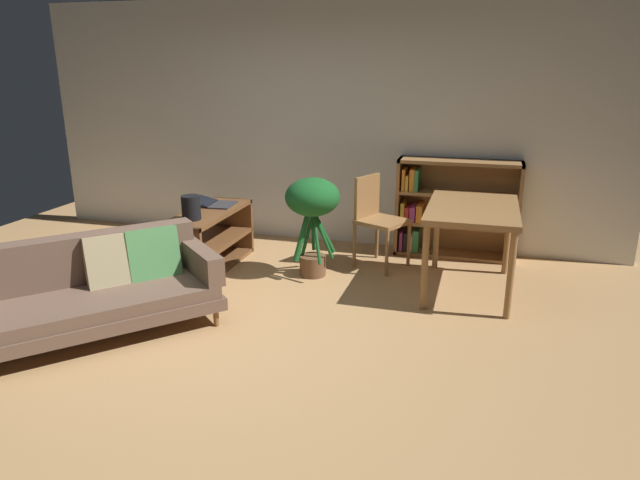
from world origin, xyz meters
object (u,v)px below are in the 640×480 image
(open_laptop, at_px, (216,203))
(desk_speaker, at_px, (191,208))
(dining_table, at_px, (472,216))
(bookshelf, at_px, (450,208))
(fabric_couch, at_px, (96,287))
(dining_chair_near, at_px, (377,216))
(media_console, at_px, (210,240))
(potted_floor_plant, at_px, (313,206))

(open_laptop, xyz_separation_m, desk_speaker, (0.03, -0.58, 0.10))
(dining_table, bearing_deg, bookshelf, 104.21)
(fabric_couch, xyz_separation_m, dining_chair_near, (1.79, 2.09, 0.17))
(fabric_couch, relative_size, dining_chair_near, 2.02)
(media_console, bearing_deg, dining_chair_near, 18.65)
(open_laptop, xyz_separation_m, bookshelf, (2.33, 0.86, -0.10))
(desk_speaker, bearing_deg, media_console, 89.60)
(fabric_couch, xyz_separation_m, open_laptop, (0.15, 1.80, 0.25))
(media_console, xyz_separation_m, dining_table, (2.55, 0.10, 0.41))
(fabric_couch, distance_m, desk_speaker, 1.28)
(fabric_couch, bearing_deg, bookshelf, 47.03)
(open_laptop, relative_size, bookshelf, 0.35)
(dining_chair_near, bearing_deg, media_console, -161.35)
(fabric_couch, height_order, bookshelf, bookshelf)
(open_laptop, height_order, bookshelf, bookshelf)
(potted_floor_plant, bearing_deg, fabric_couch, -127.80)
(media_console, height_order, potted_floor_plant, potted_floor_plant)
(open_laptop, bearing_deg, fabric_couch, -94.73)
(media_console, relative_size, open_laptop, 2.74)
(open_laptop, bearing_deg, bookshelf, 20.27)
(dining_chair_near, height_order, bookshelf, bookshelf)
(desk_speaker, height_order, dining_chair_near, dining_chair_near)
(desk_speaker, relative_size, dining_table, 0.19)
(open_laptop, distance_m, potted_floor_plant, 1.12)
(open_laptop, height_order, desk_speaker, desk_speaker)
(fabric_couch, relative_size, open_laptop, 4.19)
(desk_speaker, xyz_separation_m, bookshelf, (2.30, 1.44, -0.19))
(fabric_couch, xyz_separation_m, desk_speaker, (0.18, 1.22, 0.35))
(dining_table, xyz_separation_m, bookshelf, (-0.26, 1.01, -0.19))
(fabric_couch, distance_m, media_console, 1.56)
(media_console, relative_size, potted_floor_plant, 1.25)
(media_console, height_order, desk_speaker, desk_speaker)
(desk_speaker, bearing_deg, dining_chair_near, 28.41)
(open_laptop, distance_m, bookshelf, 2.48)
(open_laptop, relative_size, potted_floor_plant, 0.46)
(bookshelf, bearing_deg, open_laptop, -159.73)
(media_console, distance_m, bookshelf, 2.56)
(open_laptop, bearing_deg, dining_table, -3.40)
(media_console, bearing_deg, dining_table, 2.22)
(fabric_couch, xyz_separation_m, media_console, (0.18, 1.55, -0.07))
(potted_floor_plant, relative_size, bookshelf, 0.76)
(desk_speaker, relative_size, bookshelf, 0.18)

